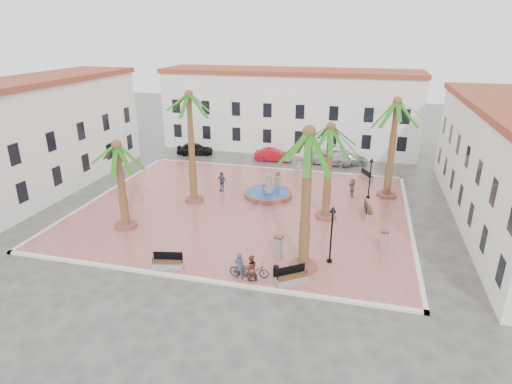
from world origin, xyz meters
TOP-DOWN VIEW (x-y plane):
  - ground at (0.00, 0.00)m, footprint 120.00×120.00m
  - plaza at (0.00, 0.00)m, footprint 26.00×22.00m
  - kerb_n at (0.00, 11.00)m, footprint 26.30×0.30m
  - kerb_s at (0.00, -11.00)m, footprint 26.30×0.30m
  - kerb_e at (13.00, 0.00)m, footprint 0.30×22.30m
  - kerb_w at (-13.00, 0.00)m, footprint 0.30×22.30m
  - building_north at (-0.00, 19.99)m, footprint 30.40×7.40m
  - building_west at (-19.00, 0.00)m, footprint 6.40×24.40m
  - fountain at (1.38, 2.87)m, footprint 4.16×4.16m
  - palm_nw at (-4.54, 0.36)m, footprint 5.07×5.07m
  - palm_sw at (-7.50, -5.72)m, footprint 5.26×5.26m
  - palm_s at (6.11, -8.26)m, footprint 5.56×5.56m
  - palm_e at (6.68, -0.39)m, footprint 5.17×5.17m
  - palm_ne at (11.43, 5.54)m, footprint 5.49×5.49m
  - bench_s at (-1.94, -10.38)m, footprint 2.00×0.96m
  - bench_se at (5.73, -10.13)m, footprint 1.93×1.61m
  - bench_e at (9.88, 0.87)m, footprint 0.80×2.02m
  - bench_ne at (9.70, 9.84)m, footprint 1.29×1.82m
  - lamppost_s at (7.62, -7.14)m, footprint 0.41×0.41m
  - lamppost_e at (9.87, 4.74)m, footprint 0.39×0.39m
  - bollard_se at (4.36, -7.35)m, footprint 0.63×0.63m
  - bollard_n at (2.88, 10.34)m, footprint 0.60×0.60m
  - bollard_e at (10.97, -4.71)m, footprint 0.59×0.59m
  - litter_bin at (4.68, -9.60)m, footprint 0.35×0.35m
  - cyclist_a at (2.67, -10.40)m, footprint 0.64×0.45m
  - bicycle_a at (3.48, -10.03)m, footprint 1.76×0.76m
  - cyclist_b at (3.35, -10.40)m, footprint 0.97×0.88m
  - bicycle_b at (2.90, -10.40)m, footprint 1.91×0.87m
  - pedestrian_fountain_a at (1.70, 5.23)m, footprint 0.98×0.95m
  - pedestrian_fountain_b at (-3.02, 3.22)m, footprint 1.15×0.83m
  - pedestrian_north at (-6.72, 5.21)m, footprint 0.77×1.16m
  - pedestrian_east at (8.46, 4.68)m, footprint 0.85×1.59m
  - car_black at (-10.06, 14.25)m, footprint 4.51×2.79m
  - car_red at (-0.57, 14.01)m, footprint 4.29×1.80m
  - car_silver at (7.27, 14.83)m, footprint 5.19×2.82m
  - car_white at (5.57, 14.52)m, footprint 5.44×2.93m

SIDE VIEW (x-z plane):
  - ground at x=0.00m, z-range 0.00..0.00m
  - plaza at x=0.00m, z-range 0.00..0.15m
  - kerb_n at x=0.00m, z-range 0.00..0.16m
  - kerb_s at x=0.00m, z-range 0.00..0.16m
  - kerb_e at x=13.00m, z-range 0.00..0.16m
  - kerb_w at x=-13.00m, z-range 0.00..0.16m
  - bench_ne at x=9.70m, z-range -0.05..0.88m
  - bench_s at x=-1.94m, z-range -0.07..0.94m
  - bench_se at x=5.73m, z-range -0.07..0.95m
  - fountain at x=1.38m, z-range -0.63..1.52m
  - bench_e at x=9.88m, z-range -0.08..0.96m
  - litter_bin at x=4.68m, z-range 0.15..0.82m
  - bicycle_a at x=3.48m, z-range 0.15..1.05m
  - car_red at x=-0.57m, z-range 0.00..1.38m
  - bicycle_b at x=2.90m, z-range 0.15..1.26m
  - car_silver at x=7.27m, z-range 0.00..1.43m
  - car_black at x=-10.06m, z-range 0.00..1.43m
  - car_white at x=5.57m, z-range 0.00..1.45m
  - bollard_n at x=2.88m, z-range 0.17..1.56m
  - bollard_e at x=10.97m, z-range 0.18..1.61m
  - bollard_se at x=4.36m, z-range 0.18..1.70m
  - cyclist_b at x=3.35m, z-range 0.15..1.78m
  - pedestrian_east at x=8.46m, z-range 0.15..1.79m
  - pedestrian_north at x=-6.72m, z-range 0.15..1.83m
  - cyclist_a at x=2.67m, z-range 0.15..1.83m
  - pedestrian_fountain_a at x=1.70m, z-range 0.15..1.84m
  - pedestrian_fountain_b at x=-3.02m, z-range 0.15..1.96m
  - lamppost_e at x=9.87m, z-range 0.79..4.39m
  - lamppost_s at x=7.62m, z-range 0.83..4.64m
  - building_north at x=0.00m, z-range 0.02..9.52m
  - building_west at x=-19.00m, z-range 0.02..10.02m
  - palm_sw at x=-7.50m, z-range 2.28..8.90m
  - palm_e at x=6.68m, z-range 2.72..10.27m
  - palm_ne at x=11.43m, z-range 3.18..11.84m
  - palm_s at x=6.11m, z-range 3.28..12.19m
  - palm_nw at x=-4.54m, z-range 3.55..12.89m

